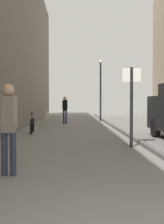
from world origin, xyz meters
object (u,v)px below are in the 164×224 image
object	(u,v)px
bicycle_leaning	(32,125)
cafe_chair_near_window	(45,117)
lamp_post	(101,86)
street_sign_post	(131,100)
pedestrian_mid_block	(65,108)
pedestrian_main_foreground	(8,123)

from	to	relation	value
bicycle_leaning	cafe_chair_near_window	world-z (taller)	bicycle_leaning
lamp_post	street_sign_post	bearing A→B (deg)	-90.78
pedestrian_mid_block	lamp_post	world-z (taller)	lamp_post
street_sign_post	cafe_chair_near_window	size ratio (longest dim) A/B	2.77
pedestrian_mid_block	cafe_chair_near_window	world-z (taller)	pedestrian_mid_block
pedestrian_mid_block	cafe_chair_near_window	distance (m)	2.13
pedestrian_main_foreground	lamp_post	bearing A→B (deg)	88.40
lamp_post	bicycle_leaning	distance (m)	10.44
bicycle_leaning	pedestrian_main_foreground	bearing A→B (deg)	-88.43
lamp_post	bicycle_leaning	bearing A→B (deg)	-113.36
pedestrian_mid_block	cafe_chair_near_window	size ratio (longest dim) A/B	1.99
pedestrian_mid_block	lamp_post	xyz separation A→B (m)	(2.68, 2.84, 1.64)
bicycle_leaning	cafe_chair_near_window	size ratio (longest dim) A/B	1.88
bicycle_leaning	cafe_chair_near_window	distance (m)	4.81
bicycle_leaning	cafe_chair_near_window	xyz separation A→B (m)	(0.18, 4.80, 0.17)
cafe_chair_near_window	pedestrian_main_foreground	bearing A→B (deg)	-159.19
lamp_post	pedestrian_mid_block	bearing A→B (deg)	-133.35
street_sign_post	bicycle_leaning	distance (m)	6.14
cafe_chair_near_window	pedestrian_mid_block	bearing A→B (deg)	-15.94
pedestrian_main_foreground	street_sign_post	world-z (taller)	street_sign_post
lamp_post	cafe_chair_near_window	xyz separation A→B (m)	(-3.85, -4.54, -2.18)
street_sign_post	lamp_post	xyz separation A→B (m)	(0.19, 13.98, 1.18)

